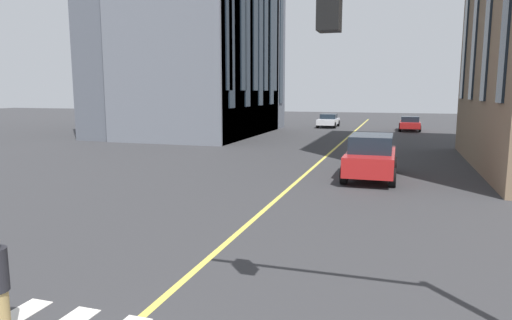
{
  "coord_description": "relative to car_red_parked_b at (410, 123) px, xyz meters",
  "views": [
    {
      "loc": [
        -2.38,
        -3.92,
        3.7
      ],
      "look_at": [
        9.71,
        -0.09,
        1.77
      ],
      "focal_mm": 31.73,
      "sensor_mm": 36.0,
      "label": 1
    }
  ],
  "objects": [
    {
      "name": "car_red_far",
      "position": [
        -25.56,
        2.06,
        0.27
      ],
      "size": [
        4.7,
        2.14,
        1.88
      ],
      "color": "#B21E1E",
      "rests_on": "ground_plane"
    },
    {
      "name": "traffic_light_mast",
      "position": [
        -38.9,
        -0.25,
        3.21
      ],
      "size": [
        0.36,
        4.59,
        5.5
      ],
      "color": "#595B60",
      "rests_on": "ground_plane"
    },
    {
      "name": "building_left_near",
      "position": [
        -7.97,
        18.38,
        8.31
      ],
      "size": [
        17.45,
        12.08,
        18.03
      ],
      "color": "#565B66",
      "rests_on": "ground_plane"
    },
    {
      "name": "car_red_parked_b",
      "position": [
        0.0,
        0.0,
        0.0
      ],
      "size": [
        4.4,
        1.95,
        1.37
      ],
      "color": "#B21E1E",
      "rests_on": "ground_plane"
    },
    {
      "name": "car_white_parked_a",
      "position": [
        2.09,
        8.01,
        0.0
      ],
      "size": [
        4.4,
        1.95,
        1.37
      ],
      "color": "silver",
      "rests_on": "ground_plane"
    },
    {
      "name": "lane_centre_line",
      "position": [
        -22.82,
        4.9,
        -0.7
      ],
      "size": [
        80.0,
        0.16,
        0.01
      ],
      "color": "#D8C64C",
      "rests_on": "ground_plane"
    }
  ]
}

